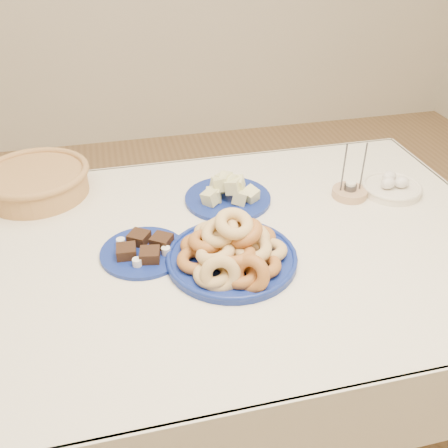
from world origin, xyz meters
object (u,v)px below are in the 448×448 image
Objects in this scene: donut_platter at (232,251)px; egg_bowl at (391,187)px; dining_table at (220,272)px; brownie_plate at (143,250)px; wicker_basket at (36,181)px; melon_plate at (228,194)px; candle_holder at (350,192)px.

donut_platter is 0.66m from egg_bowl.
dining_table is 0.25m from brownie_plate.
dining_table is at bearing 96.52° from donut_platter.
dining_table is at bearing -38.35° from wicker_basket.
wicker_basket reaches higher than brownie_plate.
egg_bowl is at bearing 10.18° from brownie_plate.
melon_plate reaches higher than wicker_basket.
wicker_basket is (-0.31, 0.42, 0.04)m from brownie_plate.
candle_holder is at bearing -14.29° from wicker_basket.
egg_bowl is at bearing -7.52° from melon_plate.
wicker_basket is at bearing 126.61° from brownie_plate.
donut_platter reaches higher than brownie_plate.
donut_platter reaches higher than dining_table.
brownie_plate is 0.52m from wicker_basket.
melon_plate is at bearing 37.03° from brownie_plate.
brownie_plate is 1.59× the size of candle_holder.
donut_platter is at bearing -101.88° from melon_plate.
candle_holder is 0.86× the size of egg_bowl.
donut_platter is 0.74m from wicker_basket.
donut_platter is 1.29× the size of wicker_basket.
brownie_plate is at bearing -53.39° from wicker_basket.
donut_platter is (0.01, -0.10, 0.15)m from dining_table.
candle_holder is at bearing 28.76° from donut_platter.
brownie_plate is at bearing -169.82° from egg_bowl.
brownie_plate reaches higher than dining_table.
candle_holder is (0.47, 0.26, -0.02)m from donut_platter.
wicker_basket reaches higher than dining_table.
brownie_plate is 1.37× the size of egg_bowl.
dining_table is 7.72× the size of egg_bowl.
candle_holder reaches higher than melon_plate.
donut_platter is at bearing -43.59° from wicker_basket.
dining_table is 4.80× the size of wicker_basket.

